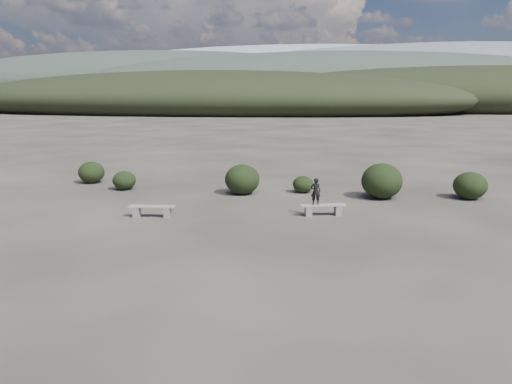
# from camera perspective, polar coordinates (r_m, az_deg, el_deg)

# --- Properties ---
(ground) EXTENTS (1200.00, 1200.00, 0.00)m
(ground) POSITION_cam_1_polar(r_m,az_deg,el_deg) (13.96, -3.79, -7.22)
(ground) COLOR #2D2823
(ground) RESTS_ON ground
(bench_left) EXTENTS (1.71, 0.53, 0.42)m
(bench_left) POSITION_cam_1_polar(r_m,az_deg,el_deg) (18.34, -11.80, -2.06)
(bench_left) COLOR slate
(bench_left) RESTS_ON ground
(bench_right) EXTENTS (1.69, 0.76, 0.41)m
(bench_right) POSITION_cam_1_polar(r_m,az_deg,el_deg) (18.33, 7.70, -1.93)
(bench_right) COLOR slate
(bench_right) RESTS_ON ground
(seated_person) EXTENTS (0.37, 0.26, 0.98)m
(seated_person) POSITION_cam_1_polar(r_m,az_deg,el_deg) (18.12, 6.83, 0.06)
(seated_person) COLOR black
(seated_person) RESTS_ON bench_right
(shrub_a) EXTENTS (1.05, 1.05, 0.86)m
(shrub_a) POSITION_cam_1_polar(r_m,az_deg,el_deg) (23.72, -14.82, 1.29)
(shrub_a) COLOR black
(shrub_a) RESTS_ON ground
(shrub_b) EXTENTS (1.53, 1.53, 1.32)m
(shrub_b) POSITION_cam_1_polar(r_m,az_deg,el_deg) (21.91, -1.58, 1.45)
(shrub_b) COLOR black
(shrub_b) RESTS_ON ground
(shrub_c) EXTENTS (0.94, 0.94, 0.75)m
(shrub_c) POSITION_cam_1_polar(r_m,az_deg,el_deg) (22.37, 5.40, 0.88)
(shrub_c) COLOR black
(shrub_c) RESTS_ON ground
(shrub_d) EXTENTS (1.71, 1.71, 1.50)m
(shrub_d) POSITION_cam_1_polar(r_m,az_deg,el_deg) (21.65, 14.19, 1.23)
(shrub_d) COLOR black
(shrub_d) RESTS_ON ground
(shrub_e) EXTENTS (1.38, 1.38, 1.15)m
(shrub_e) POSITION_cam_1_polar(r_m,az_deg,el_deg) (22.75, 23.28, 0.68)
(shrub_e) COLOR black
(shrub_e) RESTS_ON ground
(shrub_f) EXTENTS (1.26, 1.26, 1.07)m
(shrub_f) POSITION_cam_1_polar(r_m,az_deg,el_deg) (25.89, -18.29, 2.15)
(shrub_f) COLOR black
(shrub_f) RESTS_ON ground
(mountain_ridges) EXTENTS (500.00, 400.00, 56.00)m
(mountain_ridges) POSITION_cam_1_polar(r_m,az_deg,el_deg) (352.15, 7.65, 12.40)
(mountain_ridges) COLOR black
(mountain_ridges) RESTS_ON ground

